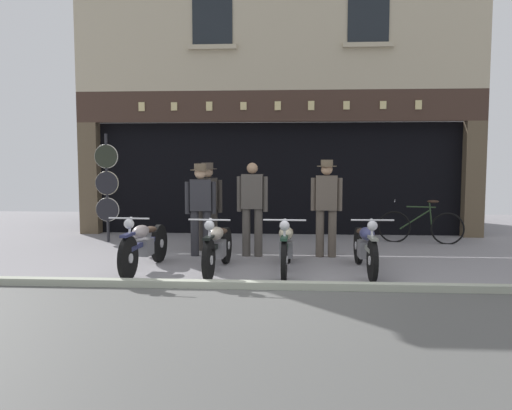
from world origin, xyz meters
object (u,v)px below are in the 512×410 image
object	(u,v)px
tyre_sign_pole	(107,184)
motorcycle_left	(144,244)
leaning_bicycle	(421,226)
shopkeeper_center	(252,205)
salesman_left	(201,205)
salesman_right	(326,203)
advert_board_near	(329,154)
assistant_far_right	(208,202)
motorcycle_center_left	(218,246)
motorcycle_center	(286,245)
motorcycle_center_right	(365,246)

from	to	relation	value
tyre_sign_pole	motorcycle_left	bearing A→B (deg)	-60.46
tyre_sign_pole	leaning_bicycle	bearing A→B (deg)	2.52
shopkeeper_center	salesman_left	bearing A→B (deg)	2.39
salesman_right	shopkeeper_center	bearing A→B (deg)	5.04
shopkeeper_center	advert_board_near	world-z (taller)	advert_board_near
assistant_far_right	motorcycle_center_left	bearing A→B (deg)	97.38
salesman_right	leaning_bicycle	distance (m)	2.76
motorcycle_center	shopkeeper_center	size ratio (longest dim) A/B	1.20
assistant_far_right	advert_board_near	xyz separation A→B (m)	(2.48, 2.38, 0.92)
motorcycle_center_right	leaning_bicycle	size ratio (longest dim) A/B	1.12
salesman_left	shopkeeper_center	xyz separation A→B (m)	(0.94, 0.01, 0.00)
motorcycle_left	tyre_sign_pole	size ratio (longest dim) A/B	0.88
motorcycle_center	salesman_right	bearing A→B (deg)	-116.81
salesman_right	assistant_far_right	world-z (taller)	salesman_right
motorcycle_center_right	salesman_right	distance (m)	1.47
motorcycle_center_left	motorcycle_center	bearing A→B (deg)	-170.25
motorcycle_center_left	tyre_sign_pole	distance (m)	4.00
assistant_far_right	leaning_bicycle	world-z (taller)	assistant_far_right
tyre_sign_pole	motorcycle_center_left	bearing A→B (deg)	-45.46
motorcycle_center_left	motorcycle_center	size ratio (longest dim) A/B	0.95
salesman_left	shopkeeper_center	distance (m)	0.94
motorcycle_center_left	assistant_far_right	world-z (taller)	assistant_far_right
motorcycle_center_left	shopkeeper_center	xyz separation A→B (m)	(0.44, 1.35, 0.53)
motorcycle_center	motorcycle_center_right	world-z (taller)	motorcycle_center_right
motorcycle_left	shopkeeper_center	size ratio (longest dim) A/B	1.18
motorcycle_center_right	shopkeeper_center	xyz separation A→B (m)	(-1.86, 1.22, 0.53)
motorcycle_left	advert_board_near	bearing A→B (deg)	-121.79
assistant_far_right	leaning_bicycle	distance (m)	4.52
assistant_far_right	leaning_bicycle	size ratio (longest dim) A/B	0.99
tyre_sign_pole	advert_board_near	world-z (taller)	advert_board_near
salesman_right	assistant_far_right	xyz separation A→B (m)	(-2.24, 0.53, -0.03)
motorcycle_left	motorcycle_center_left	world-z (taller)	motorcycle_left
advert_board_near	leaning_bicycle	bearing A→B (deg)	-33.25
motorcycle_left	motorcycle_center_right	distance (m)	3.48
motorcycle_center	leaning_bicycle	xyz separation A→B (m)	(2.80, 2.98, -0.05)
motorcycle_center	shopkeeper_center	bearing A→B (deg)	-61.26
shopkeeper_center	motorcycle_left	bearing A→B (deg)	41.64
salesman_left	leaning_bicycle	bearing A→B (deg)	-167.96
motorcycle_left	motorcycle_center_right	world-z (taller)	motorcycle_left
motorcycle_left	salesman_left	distance (m)	1.58
assistant_far_right	advert_board_near	world-z (taller)	advert_board_near
motorcycle_center	salesman_right	world-z (taller)	salesman_right
salesman_right	assistant_far_right	bearing A→B (deg)	-9.78
shopkeeper_center	motorcycle_center	bearing A→B (deg)	118.72
motorcycle_left	motorcycle_center_right	xyz separation A→B (m)	(3.48, 0.12, -0.01)
salesman_right	leaning_bicycle	size ratio (longest dim) A/B	1.02
assistant_far_right	advert_board_near	size ratio (longest dim) A/B	1.75
motorcycle_center_right	salesman_left	bearing A→B (deg)	-24.82
motorcycle_center_right	assistant_far_right	xyz separation A→B (m)	(-2.76, 1.78, 0.53)
motorcycle_left	assistant_far_right	bearing A→B (deg)	-105.62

